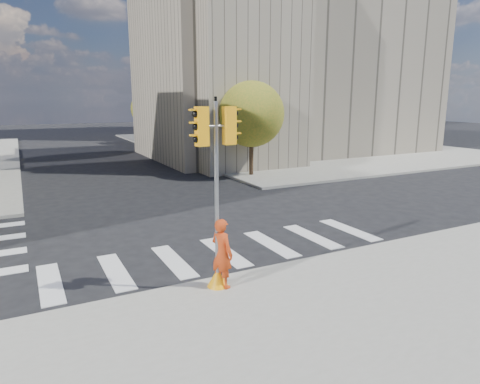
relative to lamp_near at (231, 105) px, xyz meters
name	(u,v)px	position (x,y,z in m)	size (l,w,h in m)	color
ground	(205,235)	(-8.00, -14.00, -4.58)	(160.00, 160.00, 0.00)	black
sidewalk_far_right	(280,144)	(12.00, 12.00, -4.50)	(28.00, 40.00, 0.15)	gray
civic_building	(282,73)	(7.59, 5.12, 2.68)	(26.00, 16.00, 19.39)	gray
office_tower	(232,25)	(14.00, 28.00, 10.42)	(20.00, 18.00, 30.00)	#9EA0A3
tree_re_near	(252,114)	(-0.50, -4.00, -0.53)	(4.20, 4.20, 6.16)	#382616
tree_re_mid	(186,106)	(-0.50, 8.00, -0.23)	(4.60, 4.60, 6.66)	#382616
tree_re_far	(149,109)	(-0.50, 20.00, -0.71)	(4.00, 4.00, 5.88)	#382616
lamp_near	(231,105)	(0.00, 0.00, 0.00)	(0.35, 0.18, 8.11)	black
lamp_far	(170,103)	(0.00, 14.00, 0.00)	(0.35, 0.18, 8.11)	black
traffic_signal	(217,209)	(-9.54, -18.60, -2.32)	(1.07, 0.56, 4.94)	#FFA40D
photographer	(222,253)	(-9.44, -18.67, -3.50)	(0.68, 0.45, 1.87)	#C03912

